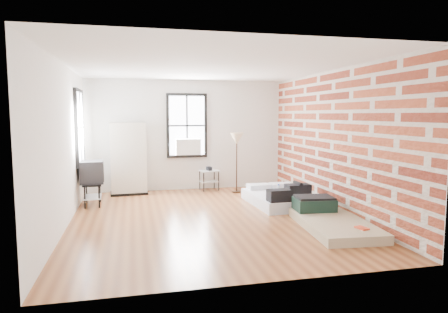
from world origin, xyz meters
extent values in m
plane|color=brown|center=(0.00, 0.00, 0.00)|extent=(6.00, 6.00, 0.00)
cube|color=silver|center=(0.00, 3.00, 1.40)|extent=(5.00, 0.01, 2.80)
cube|color=silver|center=(0.00, -3.00, 1.40)|extent=(5.00, 0.01, 2.80)
cube|color=silver|center=(-2.50, 0.00, 1.40)|extent=(0.01, 6.00, 2.80)
cube|color=brown|center=(2.50, 0.00, 1.40)|extent=(0.02, 6.00, 2.80)
cube|color=white|center=(0.00, 0.00, 2.80)|extent=(5.00, 6.00, 0.01)
cube|color=white|center=(0.00, 2.95, 1.65)|extent=(0.90, 0.02, 1.50)
cube|color=black|center=(-0.48, 2.97, 1.65)|extent=(0.07, 0.08, 1.64)
cube|color=black|center=(0.48, 2.97, 1.65)|extent=(0.07, 0.08, 1.64)
cube|color=black|center=(0.00, 2.97, 2.44)|extent=(0.90, 0.08, 0.07)
cube|color=black|center=(0.00, 2.97, 0.86)|extent=(0.90, 0.08, 0.07)
cube|color=black|center=(0.00, 2.94, 1.65)|extent=(0.04, 0.02, 1.50)
cube|color=black|center=(0.00, 2.94, 1.65)|extent=(0.90, 0.02, 0.04)
cube|color=white|center=(0.00, 2.83, 1.12)|extent=(0.62, 0.30, 0.40)
cube|color=white|center=(-2.45, 1.80, 1.65)|extent=(0.02, 0.90, 1.50)
cube|color=black|center=(-2.47, 1.32, 1.65)|extent=(0.08, 0.07, 1.64)
cube|color=black|center=(-2.47, 2.29, 1.65)|extent=(0.08, 0.07, 1.64)
cube|color=black|center=(-2.47, 1.80, 2.44)|extent=(0.08, 0.90, 0.07)
cube|color=black|center=(-2.47, 1.80, 0.86)|extent=(0.08, 0.90, 0.07)
cube|color=black|center=(-2.44, 1.80, 1.65)|extent=(0.02, 0.04, 1.50)
cube|color=black|center=(-2.44, 1.80, 1.65)|extent=(0.02, 0.90, 0.04)
cube|color=white|center=(1.75, 0.79, 0.11)|extent=(1.35, 1.78, 0.23)
cube|color=white|center=(1.45, 1.45, 0.28)|extent=(0.51, 0.34, 0.11)
cube|color=white|center=(1.99, 1.48, 0.28)|extent=(0.51, 0.34, 0.11)
cube|color=black|center=(1.95, 0.39, 0.36)|extent=(0.51, 0.31, 0.27)
cylinder|color=black|center=(1.95, 0.39, 0.52)|extent=(0.09, 0.32, 0.07)
cube|color=black|center=(1.42, 0.09, 0.34)|extent=(0.45, 0.29, 0.24)
cylinder|color=#C2DDF9|center=(1.66, 0.74, 0.33)|extent=(0.06, 0.06, 0.20)
cylinder|color=#183AAC|center=(1.66, 0.74, 0.44)|extent=(0.03, 0.03, 0.03)
cube|color=tan|center=(1.95, -1.19, 0.08)|extent=(1.19, 2.02, 0.15)
cube|color=#16332A|center=(1.91, -0.47, 0.27)|extent=(0.76, 0.57, 0.22)
cube|color=black|center=(1.91, -0.47, 0.40)|extent=(0.71, 0.53, 0.04)
cube|color=red|center=(2.10, -1.76, 0.17)|extent=(0.17, 0.23, 0.03)
cube|color=black|center=(-1.47, 2.65, 0.03)|extent=(0.90, 0.55, 0.06)
cube|color=beige|center=(-1.47, 2.65, 0.90)|extent=(0.86, 0.51, 1.68)
cylinder|color=black|center=(0.35, 2.53, 0.25)|extent=(0.02, 0.02, 0.50)
cylinder|color=black|center=(0.75, 2.60, 0.25)|extent=(0.02, 0.02, 0.50)
cylinder|color=black|center=(0.30, 2.84, 0.25)|extent=(0.02, 0.02, 0.50)
cylinder|color=black|center=(0.70, 2.91, 0.25)|extent=(0.02, 0.02, 0.50)
cube|color=silver|center=(0.53, 2.72, 0.50)|extent=(0.51, 0.44, 0.02)
cube|color=silver|center=(0.53, 2.72, 0.23)|extent=(0.49, 0.42, 0.02)
cube|color=black|center=(0.53, 2.72, 0.56)|extent=(0.14, 0.18, 0.09)
cylinder|color=black|center=(1.14, 2.27, 0.01)|extent=(0.21, 0.21, 0.03)
cylinder|color=black|center=(1.14, 2.27, 0.66)|extent=(0.03, 0.03, 1.28)
cone|color=tan|center=(1.14, 2.27, 1.34)|extent=(0.32, 0.32, 0.28)
cylinder|color=black|center=(-2.35, 1.29, 0.24)|extent=(0.03, 0.03, 0.47)
cylinder|color=black|center=(-2.07, 1.31, 0.24)|extent=(0.03, 0.03, 0.47)
cylinder|color=black|center=(-2.37, 1.86, 0.24)|extent=(0.03, 0.03, 0.47)
cylinder|color=black|center=(-2.09, 1.87, 0.24)|extent=(0.03, 0.03, 0.47)
cube|color=black|center=(-2.22, 1.58, 0.47)|extent=(0.41, 0.69, 0.03)
cube|color=silver|center=(-2.22, 1.58, 0.19)|extent=(0.39, 0.67, 0.02)
cube|color=black|center=(-2.22, 1.58, 0.72)|extent=(0.50, 0.57, 0.47)
cube|color=black|center=(-1.99, 1.59, 0.72)|extent=(0.04, 0.45, 0.38)
camera|label=1|loc=(-1.36, -7.20, 1.93)|focal=32.00mm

